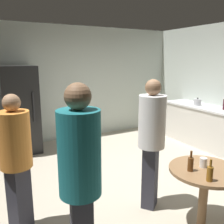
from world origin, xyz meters
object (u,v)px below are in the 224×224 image
refrigerator (20,110)px  beer_bottle_brown (191,164)px  kettle (198,102)px  plastic_cup_white (203,163)px  foreground_table (205,178)px  beer_bottle_amber (210,173)px  person_in_orange_shirt (16,154)px  person_in_teal_shirt (80,174)px  person_in_white_shirt (152,135)px

refrigerator → beer_bottle_brown: 3.70m
kettle → plastic_cup_white: (-2.21, -2.14, -0.18)m
beer_bottle_brown → plastic_cup_white: beer_bottle_brown is taller
kettle → foreground_table: 3.13m
beer_bottle_amber → person_in_orange_shirt: bearing=144.9°
foreground_table → person_in_teal_shirt: 1.54m
person_in_white_shirt → plastic_cup_white: bearing=-13.6°
kettle → person_in_orange_shirt: size_ratio=0.15×
person_in_white_shirt → person_in_teal_shirt: bearing=-99.9°
beer_bottle_brown → person_in_orange_shirt: bearing=151.3°
beer_bottle_amber → beer_bottle_brown: 0.26m
person_in_orange_shirt → kettle: bearing=71.8°
refrigerator → person_in_white_shirt: refrigerator is taller
person_in_teal_shirt → beer_bottle_brown: bearing=16.7°
beer_bottle_brown → person_in_orange_shirt: (-1.66, 0.91, 0.10)m
kettle → person_in_teal_shirt: size_ratio=0.14×
plastic_cup_white → person_in_white_shirt: person_in_white_shirt is taller
refrigerator → foreground_table: bearing=-68.0°
refrigerator → foreground_table: size_ratio=2.25×
foreground_table → person_in_orange_shirt: bearing=152.6°
foreground_table → beer_bottle_amber: size_ratio=3.48×
plastic_cup_white → person_in_white_shirt: size_ratio=0.06×
refrigerator → kettle: 3.88m
kettle → person_in_orange_shirt: 4.25m
foreground_table → beer_bottle_brown: beer_bottle_brown is taller
person_in_white_shirt → beer_bottle_brown: bearing=-31.0°
foreground_table → person_in_orange_shirt: size_ratio=0.51×
beer_bottle_amber → person_in_orange_shirt: person_in_orange_shirt is taller
refrigerator → beer_bottle_brown: refrigerator is taller
foreground_table → plastic_cup_white: plastic_cup_white is taller
person_in_orange_shirt → beer_bottle_amber: bearing=19.8°
foreground_table → person_in_white_shirt: (-0.27, 0.64, 0.36)m
person_in_orange_shirt → person_in_teal_shirt: size_ratio=0.90×
kettle → foreground_table: bearing=-135.4°
person_in_orange_shirt → person_in_teal_shirt: (0.36, -0.99, 0.12)m
foreground_table → plastic_cup_white: (0.01, 0.05, 0.16)m
beer_bottle_amber → plastic_cup_white: 0.33m
beer_bottle_amber → person_in_orange_shirt: 2.03m
beer_bottle_amber → person_in_teal_shirt: 1.33m
plastic_cup_white → person_in_orange_shirt: person_in_orange_shirt is taller
plastic_cup_white → person_in_white_shirt: bearing=115.3°
person_in_teal_shirt → foreground_table: bearing=14.4°
person_in_orange_shirt → person_in_teal_shirt: bearing=-15.1°
refrigerator → person_in_teal_shirt: (-0.06, -3.56, 0.14)m
refrigerator → person_in_teal_shirt: refrigerator is taller
beer_bottle_amber → kettle: bearing=44.9°
kettle → person_in_teal_shirt: (-3.71, -2.22, 0.07)m
beer_bottle_brown → person_in_white_shirt: size_ratio=0.14×
beer_bottle_brown → person_in_teal_shirt: 1.32m
foreground_table → person_in_teal_shirt: bearing=-178.8°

